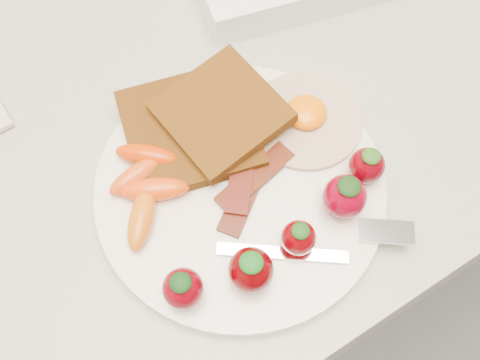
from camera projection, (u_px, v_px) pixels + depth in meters
counter at (192, 240)px, 0.96m from camera, size 2.00×0.60×0.90m
plate at (240, 189)px, 0.50m from camera, size 0.27×0.27×0.02m
toast_lower at (189, 129)px, 0.51m from camera, size 0.14×0.14×0.01m
toast_upper at (221, 112)px, 0.50m from camera, size 0.11×0.11×0.02m
fried_egg at (306, 118)px, 0.52m from camera, size 0.14×0.14×0.02m
bacon_strips at (247, 181)px, 0.49m from camera, size 0.10×0.09×0.01m
baby_carrots at (145, 185)px, 0.48m from camera, size 0.09×0.11×0.02m
strawberries at (291, 230)px, 0.45m from camera, size 0.23×0.06×0.05m
fork at (330, 243)px, 0.47m from camera, size 0.16×0.09×0.00m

